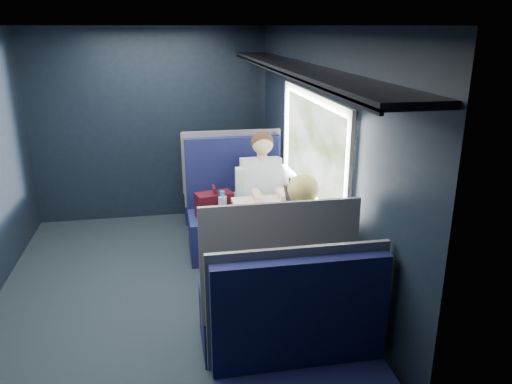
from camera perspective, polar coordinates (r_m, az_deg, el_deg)
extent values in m
cube|color=black|center=(4.59, -11.37, -12.03)|extent=(2.80, 4.20, 0.01)
cube|color=black|center=(4.32, 7.20, 2.93)|extent=(0.10, 4.20, 2.30)
cube|color=black|center=(6.23, -11.90, 7.47)|extent=(2.80, 0.10, 2.30)
cube|color=black|center=(2.16, -13.75, -14.30)|extent=(2.80, 0.10, 2.30)
cube|color=silver|center=(3.97, -13.61, 18.74)|extent=(2.80, 4.20, 0.10)
cube|color=silver|center=(4.18, 6.57, 10.76)|extent=(0.03, 1.84, 0.07)
cube|color=silver|center=(4.38, 6.16, -0.32)|extent=(0.03, 1.84, 0.07)
cube|color=silver|center=(3.45, 10.52, 1.69)|extent=(0.03, 0.07, 0.78)
cube|color=silver|center=(5.10, 3.52, 7.38)|extent=(0.03, 0.07, 0.78)
cube|color=black|center=(4.12, 4.52, 13.99)|extent=(0.36, 4.10, 0.04)
cube|color=black|center=(4.08, 2.13, 13.71)|extent=(0.02, 4.10, 0.03)
cube|color=red|center=(4.17, 6.70, 12.74)|extent=(0.01, 0.10, 0.12)
cylinder|color=#54565E|center=(4.48, -0.25, -7.31)|extent=(0.08, 0.08, 0.70)
cube|color=silver|center=(4.36, 2.07, -2.75)|extent=(0.62, 1.00, 0.04)
cube|color=black|center=(5.23, -2.09, -4.90)|extent=(1.00, 0.50, 0.45)
cube|color=black|center=(5.30, -2.64, 2.33)|extent=(1.00, 0.10, 0.75)
cube|color=#54565E|center=(5.35, -2.73, 2.75)|extent=(1.04, 0.03, 0.82)
cube|color=#54565E|center=(5.06, -2.05, -1.75)|extent=(0.06, 0.40, 0.20)
cube|color=#400D18|center=(5.06, -4.78, -1.47)|extent=(0.40, 0.27, 0.26)
cylinder|color=#400D18|center=(5.00, -4.84, 0.48)|extent=(0.07, 0.15, 0.03)
cylinder|color=silver|center=(4.99, -3.84, -1.80)|extent=(0.09, 0.09, 0.24)
cylinder|color=blue|center=(4.94, -3.88, -0.18)|extent=(0.05, 0.05, 0.05)
cube|color=black|center=(3.86, 1.40, -13.99)|extent=(1.00, 0.50, 0.45)
cube|color=black|center=(3.31, 2.55, -7.96)|extent=(1.00, 0.10, 0.75)
cube|color=#54565E|center=(3.25, 2.77, -7.99)|extent=(1.04, 0.03, 0.82)
cube|color=#54565E|center=(3.74, 1.28, -9.38)|extent=(0.06, 0.40, 0.20)
cube|color=black|center=(6.24, -3.57, -0.95)|extent=(1.00, 0.40, 0.45)
cube|color=black|center=(5.85, -3.39, 3.41)|extent=(1.00, 0.10, 0.66)
cube|color=#54565E|center=(5.79, -3.32, 3.46)|extent=(1.04, 0.03, 0.72)
cube|color=black|center=(2.86, 5.09, -13.67)|extent=(1.00, 0.10, 0.66)
cube|color=#54565E|center=(2.90, 4.81, -12.77)|extent=(1.04, 0.03, 0.72)
cube|color=black|center=(5.02, 0.93, -2.13)|extent=(0.36, 0.44, 0.16)
cube|color=black|center=(4.96, 1.36, -6.23)|extent=(0.32, 0.12, 0.45)
cube|color=silver|center=(5.09, 0.59, 1.13)|extent=(0.40, 0.29, 0.53)
cylinder|color=#D8A88C|center=(4.98, 0.69, 4.07)|extent=(0.10, 0.10, 0.06)
sphere|color=#D8A88C|center=(4.92, 0.74, 5.53)|extent=(0.21, 0.21, 0.21)
sphere|color=#382114|center=(4.94, 0.71, 5.74)|extent=(0.22, 0.22, 0.22)
cube|color=silver|center=(5.02, -1.79, 0.86)|extent=(0.09, 0.12, 0.34)
cube|color=silver|center=(5.10, 3.10, 1.13)|extent=(0.09, 0.12, 0.34)
cube|color=black|center=(3.88, 4.67, -8.69)|extent=(0.36, 0.44, 0.16)
cube|color=black|center=(4.20, 3.85, -11.18)|extent=(0.32, 0.12, 0.45)
cube|color=black|center=(3.63, 5.42, -6.31)|extent=(0.40, 0.29, 0.53)
cylinder|color=#D8A88C|center=(3.56, 5.38, -1.96)|extent=(0.10, 0.10, 0.06)
sphere|color=#D8A88C|center=(3.54, 5.36, 0.21)|extent=(0.21, 0.21, 0.21)
sphere|color=#CAC05E|center=(3.52, 5.43, 0.36)|extent=(0.22, 0.22, 0.22)
cube|color=black|center=(3.62, 1.87, -6.34)|extent=(0.09, 0.12, 0.34)
cube|color=black|center=(3.73, 8.52, -5.76)|extent=(0.09, 0.12, 0.34)
cube|color=#CAC05E|center=(3.53, 5.74, -4.94)|extent=(0.26, 0.07, 0.36)
cube|color=white|center=(4.27, 2.82, -2.91)|extent=(0.67, 0.90, 0.01)
cube|color=silver|center=(4.47, 2.99, -1.87)|extent=(0.30, 0.34, 0.01)
cube|color=silver|center=(4.45, 4.29, -0.48)|extent=(0.11, 0.27, 0.19)
cube|color=black|center=(4.45, 4.21, -0.48)|extent=(0.09, 0.23, 0.16)
cylinder|color=silver|center=(4.69, 4.30, 0.21)|extent=(0.07, 0.07, 0.18)
cylinder|color=blue|center=(4.66, 4.34, 1.52)|extent=(0.04, 0.04, 0.04)
cylinder|color=white|center=(4.77, 4.21, -0.09)|extent=(0.07, 0.07, 0.09)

